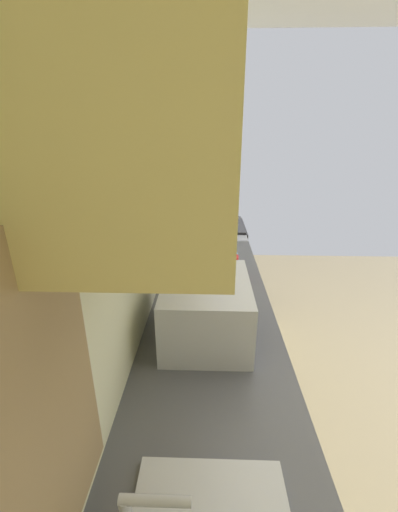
# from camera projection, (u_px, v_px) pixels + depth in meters

# --- Properties ---
(wall_back) EXTENTS (3.83, 0.12, 2.67)m
(wall_back) POSITION_uv_depth(u_px,v_px,m) (141.00, 221.00, 1.67)
(wall_back) COLOR beige
(wall_back) RESTS_ON ground_plane
(counter_run) EXTENTS (2.98, 0.66, 0.91)m
(counter_run) POSITION_uv_depth(u_px,v_px,m) (209.00, 405.00, 1.64)
(counter_run) COLOR #E2D77A
(counter_run) RESTS_ON ground_plane
(upper_cabinets) EXTENTS (1.67, 0.34, 0.66)m
(upper_cabinets) POSITION_uv_depth(u_px,v_px,m) (173.00, 99.00, 1.12)
(upper_cabinets) COLOR #E8D276
(window_back_wall) EXTENTS (0.46, 0.02, 0.68)m
(window_back_wall) POSITION_uv_depth(u_px,v_px,m) (31.00, 430.00, 0.52)
(window_back_wall) COLOR #997A4C
(oven_range) EXTENTS (0.63, 0.67, 1.09)m
(oven_range) POSITION_uv_depth(u_px,v_px,m) (211.00, 266.00, 3.31)
(oven_range) COLOR black
(oven_range) RESTS_ON ground_plane
(microwave) EXTENTS (0.49, 0.38, 0.27)m
(microwave) POSITION_uv_depth(u_px,v_px,m) (207.00, 308.00, 1.41)
(microwave) COLOR #B7BABF
(microwave) RESTS_ON counter_run
(bowl) EXTENTS (0.16, 0.16, 0.07)m
(bowl) POSITION_uv_depth(u_px,v_px,m) (226.00, 257.00, 2.24)
(bowl) COLOR #4C8CBF
(bowl) RESTS_ON counter_run
(kettle) EXTENTS (0.16, 0.12, 0.18)m
(kettle) POSITION_uv_depth(u_px,v_px,m) (229.00, 267.00, 1.97)
(kettle) COLOR red
(kettle) RESTS_ON counter_run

